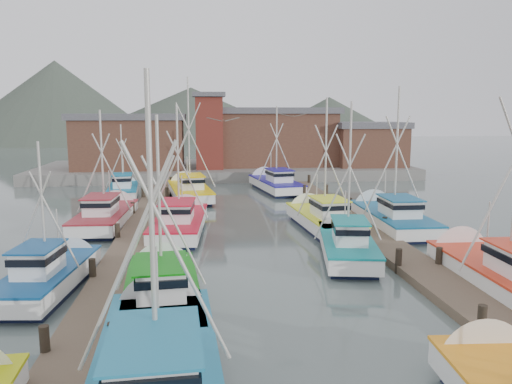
{
  "coord_description": "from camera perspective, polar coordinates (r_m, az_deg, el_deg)",
  "views": [
    {
      "loc": [
        -3.32,
        -23.75,
        7.52
      ],
      "look_at": [
        0.27,
        6.87,
        2.6
      ],
      "focal_mm": 35.0,
      "sensor_mm": 36.0,
      "label": 1
    }
  ],
  "objects": [
    {
      "name": "boat_13",
      "position": [
        48.64,
        2.07,
        0.98
      ],
      "size": [
        4.39,
        10.03,
        8.98
      ],
      "rotation": [
        0.0,
        0.0,
        0.15
      ],
      "color": "black",
      "rests_on": "ground"
    },
    {
      "name": "gull_far",
      "position": [
        27.95,
        4.27,
        8.71
      ],
      "size": [
        1.55,
        0.63,
        0.24
      ],
      "rotation": [
        0.0,
        0.0,
        0.12
      ],
      "color": "gray",
      "rests_on": "ground"
    },
    {
      "name": "boat_14",
      "position": [
        46.19,
        -14.88,
        0.24
      ],
      "size": [
        3.06,
        8.06,
        7.1
      ],
      "rotation": [
        0.0,
        0.0,
        0.08
      ],
      "color": "black",
      "rests_on": "ground"
    },
    {
      "name": "boat_0",
      "position": [
        14.86,
        -11.16,
        -18.49
      ],
      "size": [
        3.93,
        10.57,
        9.54
      ],
      "rotation": [
        0.0,
        0.0,
        0.05
      ],
      "color": "black",
      "rests_on": "ground"
    },
    {
      "name": "shed_left",
      "position": [
        59.33,
        -14.19,
        5.72
      ],
      "size": [
        12.72,
        8.48,
        6.2
      ],
      "color": "brown",
      "rests_on": "quay"
    },
    {
      "name": "shed_center",
      "position": [
        61.52,
        2.05,
        6.42
      ],
      "size": [
        14.84,
        9.54,
        6.9
      ],
      "color": "brown",
      "rests_on": "quay"
    },
    {
      "name": "distant_hills",
      "position": [
        146.83,
        -10.42,
        5.98
      ],
      "size": [
        175.0,
        140.0,
        42.0
      ],
      "color": "#444E41",
      "rests_on": "ground"
    },
    {
      "name": "shed_right",
      "position": [
        61.33,
        12.73,
        5.4
      ],
      "size": [
        8.48,
        6.36,
        5.2
      ],
      "color": "brown",
      "rests_on": "quay"
    },
    {
      "name": "boat_10",
      "position": [
        35.1,
        -16.63,
        -2.55
      ],
      "size": [
        3.55,
        9.35,
        8.49
      ],
      "rotation": [
        0.0,
        0.0,
        -0.05
      ],
      "color": "black",
      "rests_on": "ground"
    },
    {
      "name": "ground",
      "position": [
        25.13,
        1.22,
        -8.35
      ],
      "size": [
        260.0,
        260.0,
        0.0
      ],
      "primitive_type": "plane",
      "color": "#485652",
      "rests_on": "ground"
    },
    {
      "name": "boat_5",
      "position": [
        26.9,
        10.25,
        -5.81
      ],
      "size": [
        3.94,
        8.52,
        8.71
      ],
      "rotation": [
        0.0,
        0.0,
        -0.18
      ],
      "color": "black",
      "rests_on": "ground"
    },
    {
      "name": "boat_11",
      "position": [
        34.39,
        15.01,
        -2.71
      ],
      "size": [
        4.1,
        9.78,
        10.04
      ],
      "rotation": [
        0.0,
        0.0,
        -0.02
      ],
      "color": "black",
      "rests_on": "ground"
    },
    {
      "name": "lookout_tower",
      "position": [
        56.8,
        -5.39,
        7.04
      ],
      "size": [
        3.6,
        3.6,
        8.5
      ],
      "color": "maroon",
      "rests_on": "quay"
    },
    {
      "name": "boat_9",
      "position": [
        32.95,
        7.43,
        -2.99
      ],
      "size": [
        3.69,
        9.15,
        9.21
      ],
      "rotation": [
        0.0,
        0.0,
        0.08
      ],
      "color": "black",
      "rests_on": "ground"
    },
    {
      "name": "dock_right",
      "position": [
        30.53,
        13.33,
        -5.03
      ],
      "size": [
        2.3,
        46.0,
        1.5
      ],
      "color": "brown",
      "rests_on": "ground"
    },
    {
      "name": "gull_near",
      "position": [
        22.91,
        -3.77,
        8.22
      ],
      "size": [
        1.53,
        0.66,
        0.24
      ],
      "rotation": [
        0.0,
        0.0,
        0.44
      ],
      "color": "gray",
      "rests_on": "ground"
    },
    {
      "name": "boat_4",
      "position": [
        20.09,
        -10.68,
        -11.0
      ],
      "size": [
        3.33,
        8.97,
        8.18
      ],
      "rotation": [
        0.0,
        0.0,
        0.07
      ],
      "color": "black",
      "rests_on": "ground"
    },
    {
      "name": "boat_12",
      "position": [
        44.76,
        -7.67,
        0.21
      ],
      "size": [
        4.51,
        10.18,
        11.42
      ],
      "rotation": [
        0.0,
        0.0,
        0.13
      ],
      "color": "black",
      "rests_on": "ground"
    },
    {
      "name": "dock_left",
      "position": [
        28.97,
        -13.84,
        -5.81
      ],
      "size": [
        2.3,
        46.0,
        1.5
      ],
      "color": "brown",
      "rests_on": "ground"
    },
    {
      "name": "boat_6",
      "position": [
        23.36,
        -22.22,
        -8.66
      ],
      "size": [
        3.12,
        7.83,
        6.93
      ],
      "rotation": [
        0.0,
        0.0,
        -0.11
      ],
      "color": "black",
      "rests_on": "ground"
    },
    {
      "name": "boat_7",
      "position": [
        24.27,
        25.94,
        -8.21
      ],
      "size": [
        4.45,
        9.61,
        11.1
      ],
      "rotation": [
        0.0,
        0.0,
        -0.03
      ],
      "color": "black",
      "rests_on": "ground"
    },
    {
      "name": "quay",
      "position": [
        61.23,
        -3.54,
        2.56
      ],
      "size": [
        44.0,
        16.0,
        1.2
      ],
      "primitive_type": "cube",
      "color": "slate",
      "rests_on": "ground"
    },
    {
      "name": "boat_8",
      "position": [
        32.09,
        -8.59,
        -3.34
      ],
      "size": [
        3.62,
        9.5,
        8.82
      ],
      "rotation": [
        0.0,
        0.0,
        -0.08
      ],
      "color": "black",
      "rests_on": "ground"
    }
  ]
}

